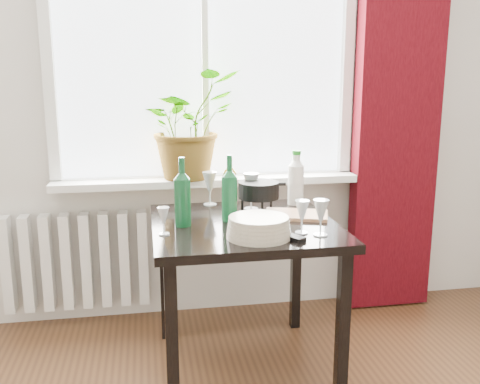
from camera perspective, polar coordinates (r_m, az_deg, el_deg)
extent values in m
cube|color=white|center=(3.06, -3.86, 15.84)|extent=(1.72, 0.08, 1.62)
cube|color=white|center=(3.05, -3.50, 1.22)|extent=(1.72, 0.20, 0.04)
cube|color=#33040A|center=(3.29, 16.54, 9.83)|extent=(0.50, 0.12, 2.56)
cube|color=white|center=(3.20, -17.02, -7.03)|extent=(0.80, 0.10, 0.55)
cube|color=black|center=(2.51, 0.42, -3.69)|extent=(0.85, 0.85, 0.04)
cube|color=black|center=(2.27, -7.27, -15.68)|extent=(0.05, 0.05, 0.70)
cube|color=black|center=(2.94, -8.03, -8.99)|extent=(0.05, 0.05, 0.70)
cube|color=black|center=(2.41, 10.89, -14.08)|extent=(0.05, 0.05, 0.70)
cube|color=black|center=(3.04, 5.96, -8.14)|extent=(0.05, 0.05, 0.70)
imported|color=#42731E|center=(2.99, -5.59, 7.16)|extent=(0.71, 0.69, 0.60)
cylinder|color=beige|center=(2.26, 2.01, -3.81)|extent=(0.31, 0.31, 0.09)
cube|color=black|center=(2.28, 5.18, -4.69)|extent=(0.13, 0.17, 0.02)
cube|color=#AA734C|center=(2.62, 5.99, -2.42)|extent=(0.35, 0.28, 0.02)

